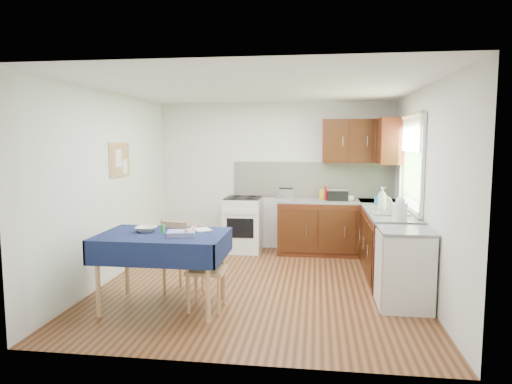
# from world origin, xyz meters

# --- Properties ---
(floor) EXTENTS (4.20, 4.20, 0.00)m
(floor) POSITION_xyz_m (0.00, 0.00, 0.00)
(floor) COLOR #432312
(floor) RESTS_ON ground
(ceiling) EXTENTS (4.00, 4.20, 0.02)m
(ceiling) POSITION_xyz_m (0.00, 0.00, 2.50)
(ceiling) COLOR white
(ceiling) RESTS_ON wall_back
(wall_back) EXTENTS (4.00, 0.02, 2.50)m
(wall_back) POSITION_xyz_m (0.00, 2.10, 1.25)
(wall_back) COLOR white
(wall_back) RESTS_ON ground
(wall_front) EXTENTS (4.00, 0.02, 2.50)m
(wall_front) POSITION_xyz_m (0.00, -2.10, 1.25)
(wall_front) COLOR white
(wall_front) RESTS_ON ground
(wall_left) EXTENTS (0.02, 4.20, 2.50)m
(wall_left) POSITION_xyz_m (-2.00, 0.00, 1.25)
(wall_left) COLOR white
(wall_left) RESTS_ON ground
(wall_right) EXTENTS (0.02, 4.20, 2.50)m
(wall_right) POSITION_xyz_m (2.00, 0.00, 1.25)
(wall_right) COLOR white
(wall_right) RESTS_ON ground
(base_cabinets) EXTENTS (1.90, 2.30, 0.86)m
(base_cabinets) POSITION_xyz_m (1.36, 1.26, 0.43)
(base_cabinets) COLOR #361509
(base_cabinets) RESTS_ON ground
(worktop_back) EXTENTS (1.90, 0.60, 0.04)m
(worktop_back) POSITION_xyz_m (1.05, 1.80, 0.88)
(worktop_back) COLOR slate
(worktop_back) RESTS_ON base_cabinets
(worktop_right) EXTENTS (0.60, 1.70, 0.04)m
(worktop_right) POSITION_xyz_m (1.70, 0.65, 0.88)
(worktop_right) COLOR slate
(worktop_right) RESTS_ON base_cabinets
(worktop_corner) EXTENTS (0.60, 0.60, 0.04)m
(worktop_corner) POSITION_xyz_m (1.70, 1.80, 0.88)
(worktop_corner) COLOR slate
(worktop_corner) RESTS_ON base_cabinets
(splashback) EXTENTS (2.70, 0.02, 0.60)m
(splashback) POSITION_xyz_m (0.65, 2.08, 1.20)
(splashback) COLOR silver
(splashback) RESTS_ON wall_back
(upper_cabinets) EXTENTS (1.20, 0.85, 0.70)m
(upper_cabinets) POSITION_xyz_m (1.52, 1.80, 1.85)
(upper_cabinets) COLOR #361509
(upper_cabinets) RESTS_ON wall_back
(stove) EXTENTS (0.60, 0.61, 0.92)m
(stove) POSITION_xyz_m (-0.50, 1.80, 0.46)
(stove) COLOR silver
(stove) RESTS_ON ground
(window) EXTENTS (0.04, 1.48, 1.26)m
(window) POSITION_xyz_m (1.97, 0.70, 1.65)
(window) COLOR #365C25
(window) RESTS_ON wall_right
(fridge) EXTENTS (0.58, 0.60, 0.89)m
(fridge) POSITION_xyz_m (1.70, -0.55, 0.44)
(fridge) COLOR silver
(fridge) RESTS_ON ground
(corkboard) EXTENTS (0.04, 0.62, 0.47)m
(corkboard) POSITION_xyz_m (-1.97, 0.30, 1.60)
(corkboard) COLOR tan
(corkboard) RESTS_ON wall_left
(dining_table) EXTENTS (1.38, 0.93, 0.84)m
(dining_table) POSITION_xyz_m (-0.96, -0.91, 0.73)
(dining_table) COLOR #0F1A3F
(dining_table) RESTS_ON ground
(chair_far) EXTENTS (0.52, 0.52, 0.94)m
(chair_far) POSITION_xyz_m (-0.89, -0.46, 0.50)
(chair_far) COLOR tan
(chair_far) RESTS_ON ground
(chair_near) EXTENTS (0.41, 0.41, 0.92)m
(chair_near) POSITION_xyz_m (-0.52, -0.88, 0.49)
(chair_near) COLOR tan
(chair_near) RESTS_ON ground
(toaster) EXTENTS (0.26, 0.16, 0.20)m
(toaster) POSITION_xyz_m (0.22, 1.71, 0.99)
(toaster) COLOR silver
(toaster) RESTS_ON worktop_back
(sandwich_press) EXTENTS (0.33, 0.29, 0.19)m
(sandwich_press) POSITION_xyz_m (1.05, 1.77, 0.99)
(sandwich_press) COLOR black
(sandwich_press) RESTS_ON worktop_back
(sauce_bottle) EXTENTS (0.05, 0.05, 0.23)m
(sauce_bottle) POSITION_xyz_m (0.86, 1.69, 1.02)
(sauce_bottle) COLOR red
(sauce_bottle) RESTS_ON worktop_back
(yellow_packet) EXTENTS (0.13, 0.10, 0.15)m
(yellow_packet) POSITION_xyz_m (0.82, 1.90, 0.98)
(yellow_packet) COLOR yellow
(yellow_packet) RESTS_ON worktop_back
(dish_rack) EXTENTS (0.46, 0.35, 0.22)m
(dish_rack) POSITION_xyz_m (1.68, 0.44, 0.93)
(dish_rack) COLOR gray
(dish_rack) RESTS_ON worktop_right
(kettle) EXTENTS (0.17, 0.17, 0.29)m
(kettle) POSITION_xyz_m (1.71, -0.10, 1.03)
(kettle) COLOR silver
(kettle) RESTS_ON worktop_right
(cup) EXTENTS (0.12, 0.12, 0.09)m
(cup) POSITION_xyz_m (1.26, 1.68, 0.94)
(cup) COLOR white
(cup) RESTS_ON worktop_back
(soap_bottle_a) EXTENTS (0.17, 0.17, 0.32)m
(soap_bottle_a) POSITION_xyz_m (1.62, 0.79, 1.06)
(soap_bottle_a) COLOR silver
(soap_bottle_a) RESTS_ON worktop_right
(soap_bottle_b) EXTENTS (0.12, 0.12, 0.19)m
(soap_bottle_b) POSITION_xyz_m (1.64, 1.32, 1.00)
(soap_bottle_b) COLOR #1B65A3
(soap_bottle_b) RESTS_ON worktop_right
(soap_bottle_c) EXTENTS (0.14, 0.14, 0.15)m
(soap_bottle_c) POSITION_xyz_m (1.71, 0.06, 0.98)
(soap_bottle_c) COLOR #22802C
(soap_bottle_c) RESTS_ON worktop_right
(plate_bowl) EXTENTS (0.25, 0.25, 0.06)m
(plate_bowl) POSITION_xyz_m (-1.17, -0.84, 0.87)
(plate_bowl) COLOR beige
(plate_bowl) RESTS_ON dining_table
(book) EXTENTS (0.27, 0.29, 0.02)m
(book) POSITION_xyz_m (-0.64, -0.73, 0.85)
(book) COLOR white
(book) RESTS_ON dining_table
(spice_jar) EXTENTS (0.05, 0.05, 0.09)m
(spice_jar) POSITION_xyz_m (-0.96, -0.89, 0.89)
(spice_jar) COLOR green
(spice_jar) RESTS_ON dining_table
(tea_towel) EXTENTS (0.34, 0.29, 0.05)m
(tea_towel) POSITION_xyz_m (-0.72, -1.00, 0.87)
(tea_towel) COLOR #282D94
(tea_towel) RESTS_ON dining_table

